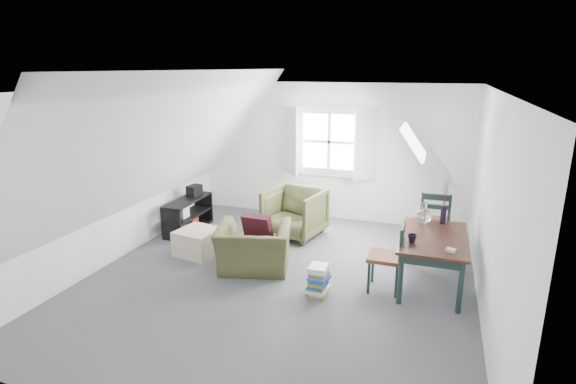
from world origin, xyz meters
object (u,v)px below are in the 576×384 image
(ottoman, at_px, (198,242))
(dining_chair_near, at_px, (388,256))
(media_shelf, at_px, (187,217))
(dining_table, at_px, (433,243))
(armchair_far, at_px, (294,235))
(magazine_stack, at_px, (318,280))
(armchair_near, at_px, (254,269))
(dining_chair_far, at_px, (434,222))

(ottoman, height_order, dining_chair_near, dining_chair_near)
(dining_chair_near, height_order, media_shelf, dining_chair_near)
(media_shelf, bearing_deg, dining_table, -8.39)
(armchair_far, bearing_deg, media_shelf, -156.64)
(armchair_far, xyz_separation_m, magazine_stack, (0.91, -1.85, 0.19))
(armchair_near, relative_size, media_shelf, 0.90)
(ottoman, bearing_deg, dining_table, 0.98)
(armchair_far, xyz_separation_m, dining_table, (2.23, -1.14, 0.59))
(armchair_near, distance_m, dining_chair_far, 2.78)
(armchair_near, height_order, dining_table, dining_table)
(media_shelf, bearing_deg, dining_chair_far, 6.70)
(armchair_near, distance_m, armchair_far, 1.44)
(media_shelf, xyz_separation_m, magazine_stack, (2.75, -1.47, -0.06))
(dining_chair_far, height_order, media_shelf, dining_chair_far)
(ottoman, bearing_deg, media_shelf, 129.73)
(magazine_stack, bearing_deg, dining_chair_near, 26.86)
(dining_table, relative_size, dining_chair_far, 1.36)
(dining_table, bearing_deg, magazine_stack, -155.27)
(ottoman, xyz_separation_m, dining_chair_near, (2.86, -0.25, 0.27))
(armchair_near, height_order, media_shelf, media_shelf)
(ottoman, height_order, media_shelf, media_shelf)
(armchair_near, height_order, armchair_far, armchair_far)
(armchair_near, bearing_deg, armchair_far, -110.21)
(armchair_far, xyz_separation_m, media_shelf, (-1.83, -0.38, 0.25))
(dining_chair_near, height_order, magazine_stack, dining_chair_near)
(ottoman, xyz_separation_m, dining_chair_far, (3.38, 1.14, 0.33))
(armchair_near, xyz_separation_m, dining_chair_far, (2.36, 1.37, 0.52))
(armchair_near, relative_size, dining_chair_near, 1.11)
(dining_table, relative_size, media_shelf, 1.24)
(dining_chair_near, bearing_deg, media_shelf, -98.30)
(dining_chair_near, xyz_separation_m, magazine_stack, (-0.79, -0.40, -0.27))
(armchair_near, xyz_separation_m, armchair_far, (0.14, 1.43, 0.00))
(ottoman, distance_m, media_shelf, 1.07)
(dining_chair_far, bearing_deg, magazine_stack, 44.12)
(armchair_near, xyz_separation_m, ottoman, (-1.02, 0.23, 0.19))
(dining_chair_far, bearing_deg, dining_chair_near, 59.90)
(magazine_stack, bearing_deg, ottoman, 162.47)
(dining_chair_far, relative_size, dining_chair_near, 1.12)
(ottoman, relative_size, magazine_stack, 1.51)
(armchair_far, height_order, media_shelf, media_shelf)
(armchair_far, bearing_deg, dining_table, -15.45)
(ottoman, bearing_deg, dining_chair_far, 18.60)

